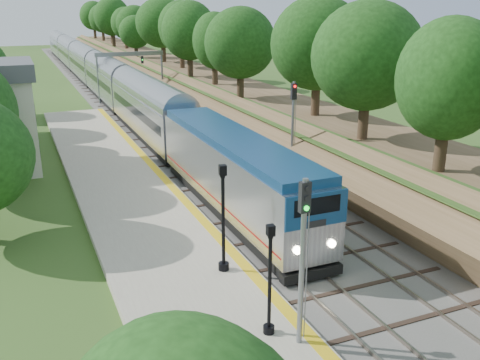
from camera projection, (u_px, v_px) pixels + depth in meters
name	position (u px, v px, depth m)	size (l,w,h in m)	color
trackbed	(121.00, 96.00, 71.50)	(9.50, 170.00, 0.28)	#4C4944
platform	(145.00, 220.00, 30.37)	(6.40, 68.00, 0.38)	#9E947F
yellow_stripe	(193.00, 209.00, 31.36)	(0.55, 68.00, 0.01)	gold
embankment	(180.00, 78.00, 74.00)	(10.64, 170.00, 11.70)	brown
signal_gantry	(130.00, 63.00, 65.80)	(8.40, 0.38, 6.20)	slate
trees_behind_platform	(20.00, 137.00, 30.86)	(7.82, 53.32, 7.21)	#332316
train	(97.00, 74.00, 75.72)	(3.07, 122.89, 4.51)	black
lamppost_mid	(270.00, 286.00, 19.06)	(0.42, 0.42, 4.29)	black
lamppost_far	(223.00, 225.00, 23.60)	(0.49, 0.49, 4.97)	black
signal_platform	(303.00, 246.00, 17.93)	(0.36, 0.29, 6.17)	slate
signal_farside	(293.00, 120.00, 36.59)	(0.37, 0.30, 6.78)	slate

